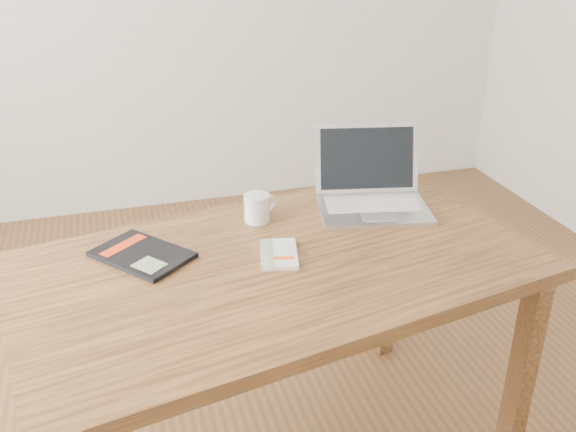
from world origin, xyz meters
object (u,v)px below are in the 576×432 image
object	(u,v)px
desk	(277,289)
black_guidebook	(142,255)
coffee_mug	(258,207)
white_guidebook	(279,254)
laptop	(371,191)

from	to	relation	value
desk	black_guidebook	xyz separation A→B (m)	(-0.35, 0.13, 0.10)
black_guidebook	coffee_mug	bearing A→B (deg)	-19.18
white_guidebook	black_guidebook	distance (m)	0.37
black_guidebook	laptop	bearing A→B (deg)	-28.50
black_guidebook	coffee_mug	size ratio (longest dim) A/B	2.87
desk	black_guidebook	world-z (taller)	black_guidebook
white_guidebook	coffee_mug	distance (m)	0.24
white_guidebook	laptop	xyz separation A→B (m)	(0.37, 0.24, 0.04)
desk	coffee_mug	bearing A→B (deg)	76.26
laptop	coffee_mug	world-z (taller)	laptop
desk	white_guidebook	distance (m)	0.10
desk	laptop	distance (m)	0.49
white_guidebook	desk	bearing A→B (deg)	-106.00
desk	white_guidebook	world-z (taller)	white_guidebook
white_guidebook	black_guidebook	size ratio (longest dim) A/B	0.59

